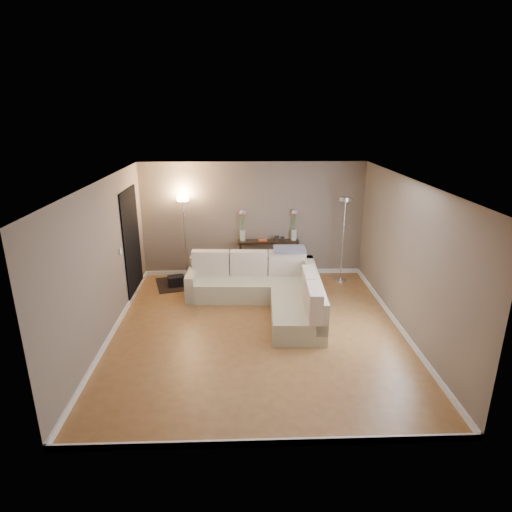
{
  "coord_description": "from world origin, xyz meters",
  "views": [
    {
      "loc": [
        -0.26,
        -6.65,
        3.63
      ],
      "look_at": [
        0.0,
        0.8,
        1.1
      ],
      "focal_mm": 30.0,
      "sensor_mm": 36.0,
      "label": 1
    }
  ],
  "objects_px": {
    "sectional_sofa": "(268,289)",
    "console_table": "(264,255)",
    "floor_lamp_lit": "(184,222)",
    "floor_lamp_unlit": "(344,223)"
  },
  "relations": [
    {
      "from": "sectional_sofa",
      "to": "console_table",
      "type": "distance_m",
      "value": 1.61
    },
    {
      "from": "floor_lamp_unlit",
      "to": "floor_lamp_lit",
      "type": "bearing_deg",
      "value": 174.05
    },
    {
      "from": "floor_lamp_lit",
      "to": "floor_lamp_unlit",
      "type": "height_order",
      "value": "floor_lamp_unlit"
    },
    {
      "from": "console_table",
      "to": "floor_lamp_lit",
      "type": "relative_size",
      "value": 0.74
    },
    {
      "from": "console_table",
      "to": "floor_lamp_unlit",
      "type": "xyz_separation_m",
      "value": [
        1.69,
        -0.43,
        0.87
      ]
    },
    {
      "from": "floor_lamp_lit",
      "to": "floor_lamp_unlit",
      "type": "bearing_deg",
      "value": -5.95
    },
    {
      "from": "sectional_sofa",
      "to": "floor_lamp_lit",
      "type": "xyz_separation_m",
      "value": [
        -1.77,
        1.53,
        0.98
      ]
    },
    {
      "from": "console_table",
      "to": "sectional_sofa",
      "type": "bearing_deg",
      "value": -90.76
    },
    {
      "from": "sectional_sofa",
      "to": "console_table",
      "type": "xyz_separation_m",
      "value": [
        0.02,
        1.6,
        0.14
      ]
    },
    {
      "from": "sectional_sofa",
      "to": "floor_lamp_unlit",
      "type": "xyz_separation_m",
      "value": [
        1.71,
        1.17,
        1.02
      ]
    }
  ]
}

